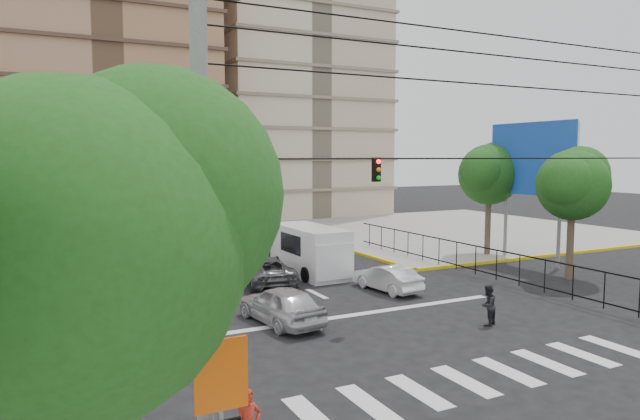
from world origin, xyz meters
TOP-DOWN VIEW (x-y plane):
  - ground at (0.00, 0.00)m, footprint 160.00×160.00m
  - sidewalk_ne at (20.00, 20.00)m, footprint 26.00×26.00m
  - crosswalk_stripes at (0.00, -6.00)m, footprint 12.00×2.40m
  - stop_line at (0.00, 1.20)m, footprint 13.00×0.40m
  - park_fence at (9.00, 4.50)m, footprint 0.10×22.50m
  - billboard at (14.45, 6.00)m, footprint 0.36×6.20m
  - tree_sw_near at (-10.90, -9.99)m, footprint 5.63×4.60m
  - tree_park_a at (13.08, 2.01)m, footprint 4.41×3.60m
  - tree_park_c at (14.09, 9.01)m, footprint 4.65×3.80m
  - tree_tudor at (-11.90, 16.01)m, footprint 5.39×4.40m
  - traffic_light_nw at (-7.80, 7.80)m, footprint 0.28×0.22m
  - traffic_light_hanging at (0.00, -2.04)m, footprint 18.00×9.12m
  - utility_pole_sw at (-9.00, -9.00)m, footprint 1.40×0.28m
  - district_sign at (-8.80, -9.24)m, footprint 0.90×0.12m
  - van_right_lane at (1.66, 8.87)m, footprint 2.35×5.69m
  - van_left_lane at (-3.36, 19.11)m, footprint 2.46×5.42m
  - car_silver_front_left at (-3.26, 1.43)m, footprint 2.28×4.49m
  - car_white_front_right at (3.21, 4.03)m, footprint 1.72×3.89m
  - car_grey_mid_left at (-1.39, 8.00)m, footprint 2.83×5.15m
  - car_silver_rear_left at (-2.06, 13.88)m, footprint 2.66×5.11m
  - car_darkgrey_mid_right at (2.72, 16.09)m, footprint 2.11×4.04m
  - car_white_rear_right at (2.71, 20.65)m, footprint 1.97×4.42m
  - pedestrian_crosswalk at (3.54, -2.24)m, footprint 0.91×0.82m

SIDE VIEW (x-z plane):
  - ground at x=0.00m, z-range 0.00..0.00m
  - park_fence at x=9.00m, z-range -0.83..0.83m
  - crosswalk_stripes at x=0.00m, z-range 0.00..0.01m
  - stop_line at x=0.00m, z-range 0.00..0.01m
  - sidewalk_ne at x=20.00m, z-range 0.00..0.15m
  - car_white_front_right at x=3.21m, z-range 0.00..1.24m
  - car_darkgrey_mid_right at x=2.72m, z-range 0.00..1.31m
  - car_grey_mid_left at x=-1.39m, z-range 0.00..1.37m
  - car_white_rear_right at x=2.71m, z-range 0.00..1.41m
  - car_silver_rear_left at x=-2.06m, z-range 0.00..1.42m
  - car_silver_front_left at x=-3.26m, z-range 0.00..1.46m
  - pedestrian_crosswalk at x=3.54m, z-range 0.00..1.53m
  - van_left_lane at x=-3.36m, z-range -0.03..2.34m
  - van_right_lane at x=1.66m, z-range -0.03..2.51m
  - district_sign at x=-8.80m, z-range 0.85..4.05m
  - traffic_light_nw at x=-7.80m, z-range 0.91..5.31m
  - utility_pole_sw at x=-9.00m, z-range 0.27..9.27m
  - tree_park_a at x=13.08m, z-range 1.60..8.42m
  - tree_tudor at x=-11.90m, z-range 1.50..8.93m
  - tree_sw_near at x=-10.90m, z-range 1.48..9.06m
  - tree_park_c at x=14.09m, z-range 1.71..8.96m
  - traffic_light_hanging at x=0.00m, z-range 5.44..6.36m
  - billboard at x=14.45m, z-range 1.95..10.05m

